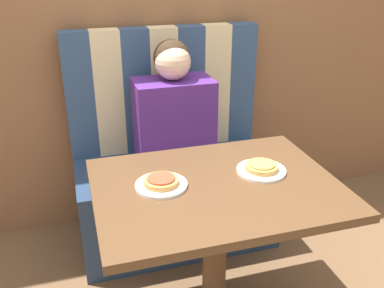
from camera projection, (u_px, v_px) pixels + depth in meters
booth_seat at (175, 200)px, 2.42m from camera, size 1.06×0.55×0.48m
booth_backrest at (163, 89)px, 2.38m from camera, size 1.06×0.10×0.68m
dining_table at (216, 205)px, 1.69m from camera, size 0.94×0.72×0.71m
person at (174, 110)px, 2.20m from camera, size 0.40×0.24×0.65m
plate_left at (161, 185)px, 1.63m from camera, size 0.20×0.20×0.01m
plate_right at (261, 171)px, 1.74m from camera, size 0.20×0.20×0.01m
pizza_left at (161, 181)px, 1.62m from camera, size 0.13×0.13×0.03m
pizza_right at (262, 167)px, 1.73m from camera, size 0.13×0.13×0.03m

